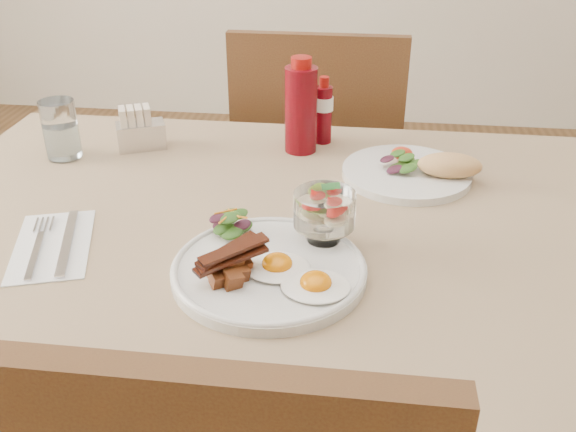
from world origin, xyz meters
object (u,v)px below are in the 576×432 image
Objects in this scene: table at (288,266)px; chair_far at (318,174)px; sugar_caddy at (139,131)px; hot_sauce_bottle at (323,111)px; second_plate at (417,170)px; ketchup_bottle at (301,108)px; fruit_cup at (324,210)px; water_glass at (61,133)px; main_plate at (269,271)px.

chair_far reaches higher than table.
hot_sauce_bottle is at bearing -11.43° from sugar_caddy.
ketchup_bottle is (-0.23, 0.10, 0.07)m from second_plate.
ketchup_bottle is (-0.01, -0.37, 0.32)m from chair_far.
fruit_cup is at bearing -49.86° from table.
ketchup_bottle is 0.48m from water_glass.
ketchup_bottle reaches higher than water_glass.
table is 14.16× the size of fruit_cup.
fruit_cup is at bearing -85.48° from hot_sauce_bottle.
table is at bearing -95.11° from hot_sauce_bottle.
water_glass is at bearing -178.77° from sugar_caddy.
second_plate is (0.23, 0.35, 0.01)m from main_plate.
water_glass is at bearing -168.85° from ketchup_bottle.
table is at bearing -23.38° from water_glass.
chair_far is at bearing 90.00° from table.
chair_far is 3.59× the size of second_plate.
chair_far is 9.90× the size of fruit_cup.
hot_sauce_bottle is at bearing 85.68° from main_plate.
main_plate is 2.98× the size of fruit_cup.
sugar_caddy is 0.15m from water_glass.
second_plate is 0.56m from sugar_caddy.
main_plate is at bearing -94.32° from hot_sauce_bottle.
water_glass reaches higher than sugar_caddy.
second_plate is (0.15, 0.27, -0.05)m from fruit_cup.
table is at bearing -138.51° from second_plate.
chair_far is 0.48m from ketchup_bottle.
table is 6.91× the size of ketchup_bottle.
fruit_cup is 0.86× the size of sugar_caddy.
hot_sauce_bottle is at bearing 50.08° from ketchup_bottle.
main_plate is (-0.01, -0.16, 0.10)m from table.
hot_sauce_bottle is at bearing -84.38° from chair_far.
fruit_cup is 0.49× the size of ketchup_bottle.
ketchup_bottle is at bearing 101.37° from fruit_cup.
sugar_caddy is at bearing -168.00° from hot_sauce_bottle.
fruit_cup is (0.06, -0.08, 0.16)m from table.
second_plate reaches higher than main_plate.
water_glass is (-0.54, 0.28, -0.02)m from fruit_cup.
table is 9.47× the size of hot_sauce_bottle.
main_plate is 0.46m from ketchup_bottle.
main_plate is at bearing -131.04° from fruit_cup.
sugar_caddy is at bearing 139.47° from fruit_cup.
ketchup_bottle is (-0.00, 0.46, 0.08)m from main_plate.
chair_far is at bearing 114.93° from second_plate.
chair_far reaches higher than water_glass.
table is 0.68m from chair_far.
ketchup_bottle is at bearing 155.50° from second_plate.
chair_far is 0.86m from main_plate.
hot_sauce_bottle reaches higher than water_glass.
main_plate is 0.60m from water_glass.
table is 0.54m from water_glass.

